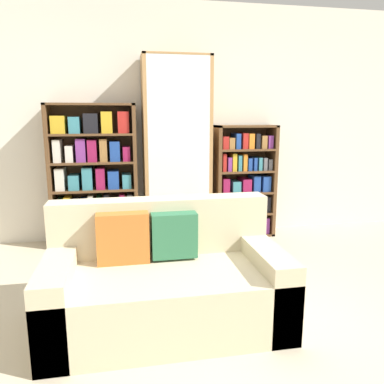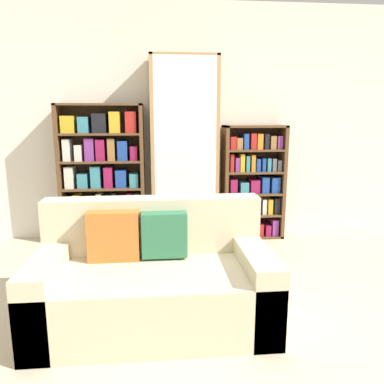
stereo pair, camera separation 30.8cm
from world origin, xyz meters
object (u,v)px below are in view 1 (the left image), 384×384
(wine_bottle, at_px, (242,241))
(display_cabinet, at_px, (177,152))
(bookshelf_right, at_px, (244,183))
(bookshelf_left, at_px, (94,177))
(couch, at_px, (165,282))

(wine_bottle, bearing_deg, display_cabinet, 130.98)
(bookshelf_right, bearing_deg, bookshelf_left, -179.98)
(display_cabinet, relative_size, bookshelf_right, 1.57)
(bookshelf_left, distance_m, wine_bottle, 1.77)
(wine_bottle, bearing_deg, bookshelf_right, 71.13)
(bookshelf_left, xyz_separation_m, display_cabinet, (0.93, -0.02, 0.26))
(display_cabinet, distance_m, wine_bottle, 1.24)
(couch, bearing_deg, display_cabinet, 78.73)
(couch, xyz_separation_m, wine_bottle, (0.94, 1.12, -0.14))
(display_cabinet, relative_size, wine_bottle, 5.57)
(display_cabinet, height_order, bookshelf_right, display_cabinet)
(couch, xyz_separation_m, display_cabinet, (0.36, 1.79, 0.73))
(bookshelf_right, distance_m, wine_bottle, 0.88)
(bookshelf_left, bearing_deg, bookshelf_right, 0.02)
(couch, bearing_deg, bookshelf_left, 107.55)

